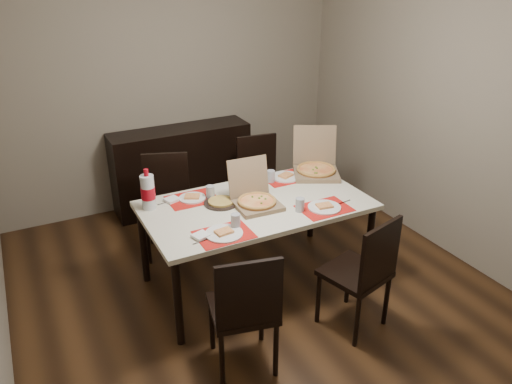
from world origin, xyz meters
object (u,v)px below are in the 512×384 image
dining_table (256,211)px  chair_near_right (364,270)px  dip_bowl (248,191)px  chair_far_right (260,178)px  pizza_box_center (255,199)px  chair_near_left (245,308)px  soda_bottle (148,192)px  sideboard (182,168)px  chair_far_left (167,200)px

dining_table → chair_near_right: size_ratio=1.94×
chair_near_right → dip_bowl: 1.18m
chair_far_right → pizza_box_center: pizza_box_center is taller
chair_near_left → soda_bottle: (-0.26, 1.19, 0.38)m
chair_near_right → sideboard: bearing=100.1°
chair_near_right → dip_bowl: bearing=109.3°
chair_far_right → chair_near_left: bearing=-120.4°
chair_near_left → pizza_box_center: size_ratio=2.34×
chair_far_right → pizza_box_center: (-0.55, -0.95, 0.29)m
sideboard → chair_far_left: chair_far_left is taller
dining_table → pizza_box_center: size_ratio=4.53×
chair_near_left → pizza_box_center: (0.51, 0.86, 0.29)m
chair_near_left → chair_far_right: bearing=59.6°
chair_near_left → chair_far_left: 1.75m
chair_near_left → dip_bowl: chair_near_left is taller
dip_bowl → soda_bottle: (-0.82, 0.10, 0.12)m
soda_bottle → chair_near_right: bearing=-44.9°
chair_near_left → dip_bowl: bearing=62.5°
chair_near_left → chair_far_left: bearing=88.4°
sideboard → dining_table: sideboard is taller
chair_near_left → chair_near_right: same height
dining_table → chair_far_right: (0.53, 0.93, -0.17)m
sideboard → dip_bowl: (0.08, -1.49, 0.32)m
dining_table → pizza_box_center: bearing=-128.1°
chair_near_left → pizza_box_center: pizza_box_center is taller
chair_near_left → soda_bottle: soda_bottle is taller
chair_near_left → chair_far_left: (0.05, 1.75, 0.00)m
dining_table → pizza_box_center: 0.13m
dining_table → soda_bottle: size_ratio=5.41×
pizza_box_center → dip_bowl: 0.23m
chair_near_right → soda_bottle: (-1.20, 1.20, 0.38)m
chair_far_right → sideboard: bearing=126.9°
sideboard → chair_near_right: 2.63m
chair_far_right → dip_bowl: bearing=-124.5°
chair_far_left → chair_far_right: (1.01, 0.06, 0.00)m
dining_table → chair_far_left: chair_far_left is taller
dining_table → soda_bottle: bearing=158.8°
chair_far_left → soda_bottle: bearing=-118.6°
chair_far_left → dining_table: bearing=-60.8°
dip_bowl → chair_near_left: bearing=-117.5°
dining_table → chair_far_right: 1.08m
chair_far_right → pizza_box_center: 1.13m
chair_far_right → soda_bottle: soda_bottle is taller
chair_far_left → dip_bowl: size_ratio=6.87×
pizza_box_center → dip_bowl: bearing=77.8°
chair_near_left → chair_far_right: size_ratio=1.00×
sideboard → chair_near_right: chair_near_right is taller
sideboard → chair_near_left: bearing=-100.6°
chair_near_right → chair_far_left: (-0.90, 1.75, 0.00)m
pizza_box_center → soda_bottle: size_ratio=1.19×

